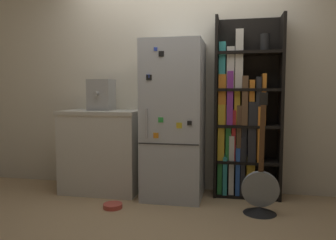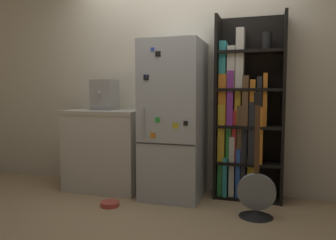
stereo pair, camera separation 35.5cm
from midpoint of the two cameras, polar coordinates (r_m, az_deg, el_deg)
ground_plane at (r=3.56m, az=3.29°, el=-13.77°), size 16.00×16.00×0.00m
wall_back at (r=3.84m, az=5.12°, el=7.29°), size 8.00×0.05×2.60m
refrigerator at (r=3.52m, az=3.90°, el=-0.06°), size 0.62×0.65×1.67m
bookshelf at (r=3.60m, az=15.77°, el=0.27°), size 0.70×0.31×1.93m
kitchen_counter at (r=3.88m, az=-8.16°, el=-5.14°), size 0.89×0.58×0.93m
espresso_machine at (r=3.83m, az=-8.40°, el=4.35°), size 0.26×0.29×0.35m
guitar at (r=3.21m, az=18.28°, el=-12.98°), size 0.35×0.31×1.13m
pet_bowl at (r=3.39m, az=-7.07°, el=-14.29°), size 0.19×0.19×0.04m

